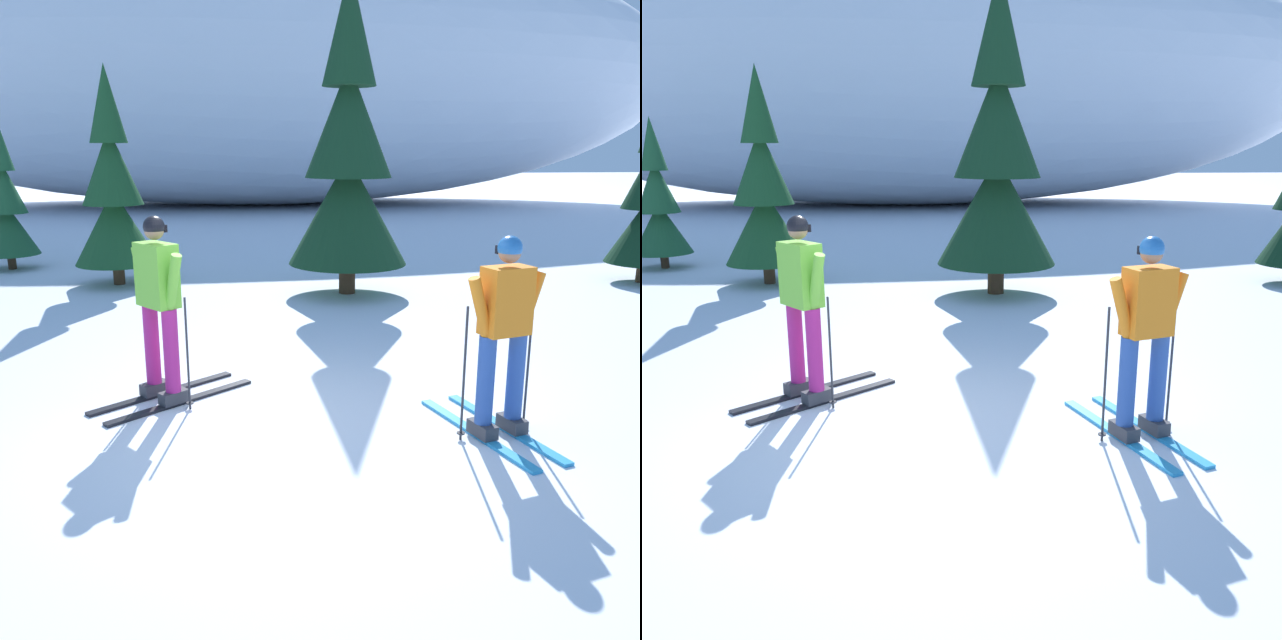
% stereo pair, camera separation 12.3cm
% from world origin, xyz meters
% --- Properties ---
extents(ground_plane, '(120.00, 120.00, 0.00)m').
position_xyz_m(ground_plane, '(0.00, 0.00, 0.00)').
color(ground_plane, white).
extents(skier_lime_jacket, '(1.59, 1.40, 1.85)m').
position_xyz_m(skier_lime_jacket, '(-1.07, 0.87, 0.99)').
color(skier_lime_jacket, black).
rests_on(skier_lime_jacket, ground).
extents(skier_orange_jacket, '(0.86, 1.69, 1.77)m').
position_xyz_m(skier_orange_jacket, '(1.93, -0.32, 0.93)').
color(skier_orange_jacket, '#2893CC').
rests_on(skier_orange_jacket, ground).
extents(pine_tree_center_left, '(1.19, 1.19, 3.08)m').
position_xyz_m(pine_tree_center_left, '(-5.05, 8.86, 1.29)').
color(pine_tree_center_left, '#47301E').
rests_on(pine_tree_center_left, ground).
extents(pine_tree_center, '(1.50, 1.50, 3.89)m').
position_xyz_m(pine_tree_center, '(-2.55, 6.97, 1.63)').
color(pine_tree_center, '#47301E').
rests_on(pine_tree_center, ground).
extents(pine_tree_center_right, '(2.03, 2.03, 5.25)m').
position_xyz_m(pine_tree_center_right, '(1.54, 5.72, 2.20)').
color(pine_tree_center_right, '#47301E').
rests_on(pine_tree_center_right, ground).
extents(snow_ridge_background, '(37.17, 17.05, 11.02)m').
position_xyz_m(snow_ridge_background, '(0.39, 24.89, 5.51)').
color(snow_ridge_background, white).
rests_on(snow_ridge_background, ground).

